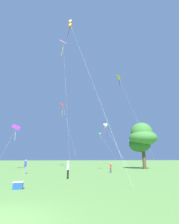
{
  "coord_description": "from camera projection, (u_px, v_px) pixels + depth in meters",
  "views": [
    {
      "loc": [
        1.86,
        -5.77,
        1.77
      ],
      "look_at": [
        9.28,
        26.75,
        11.11
      ],
      "focal_mm": 26.87,
      "sensor_mm": 36.0,
      "label": 1
    }
  ],
  "objects": [
    {
      "name": "tree_left_oak",
      "position": [
        142.0,
        138.0,
        31.59
      ],
      "size": [
        5.1,
        5.2,
        8.51
      ],
      "color": "brown",
      "rests_on": "ground_plane"
    },
    {
      "name": "kite_pink_low",
      "position": [
        63.0,
        47.0,
        35.31
      ],
      "size": [
        2.61,
        4.81,
        26.53
      ],
      "color": "pink",
      "rests_on": "ground_plane"
    },
    {
      "name": "kite_green_small",
      "position": [
        99.0,
        134.0,
        46.21
      ],
      "size": [
        1.63,
        12.06,
        9.0
      ],
      "color": "green",
      "rests_on": "ground_plane"
    },
    {
      "name": "kite_orange_box",
      "position": [
        70.0,
        25.0,
        26.1
      ],
      "size": [
        3.73,
        11.63,
        22.91
      ],
      "color": "orange",
      "rests_on": "ground_plane"
    },
    {
      "name": "picnic_cooler",
      "position": [
        18.0,
        185.0,
        10.16
      ],
      "size": [
        0.6,
        0.4,
        0.44
      ],
      "color": "#2351B2",
      "rests_on": "ground_plane"
    },
    {
      "name": "kite_yellow_diamond",
      "position": [
        120.0,
        81.0,
        51.37
      ],
      "size": [
        4.78,
        10.56,
        26.96
      ],
      "color": "yellow",
      "rests_on": "ground_plane"
    },
    {
      "name": "person_far_back",
      "position": [
        25.0,
        165.0,
        20.6
      ],
      "size": [
        0.42,
        0.45,
        1.67
      ],
      "color": "gray",
      "rests_on": "ground_plane"
    },
    {
      "name": "kite_purple_streamer",
      "position": [
        16.0,
        130.0,
        30.98
      ],
      "size": [
        1.41,
        8.94,
        8.14
      ],
      "color": "purple",
      "rests_on": "ground_plane"
    },
    {
      "name": "person_foreground_watcher",
      "position": [
        68.0,
        168.0,
        15.61
      ],
      "size": [
        0.31,
        0.49,
        1.6
      ],
      "color": "black",
      "rests_on": "ground_plane"
    },
    {
      "name": "kite_red_high",
      "position": [
        63.0,
        108.0,
        45.75
      ],
      "size": [
        4.04,
        11.15,
        16.77
      ],
      "color": "red",
      "rests_on": "ground_plane"
    },
    {
      "name": "kite_white_distant",
      "position": [
        105.0,
        125.0,
        29.31
      ],
      "size": [
        2.04,
        6.58,
        8.03
      ],
      "color": "white",
      "rests_on": "ground_plane"
    },
    {
      "name": "person_child_small",
      "position": [
        111.0,
        167.0,
        22.2
      ],
      "size": [
        0.37,
        0.24,
        1.22
      ],
      "color": "#2D3351",
      "rests_on": "ground_plane"
    }
  ]
}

